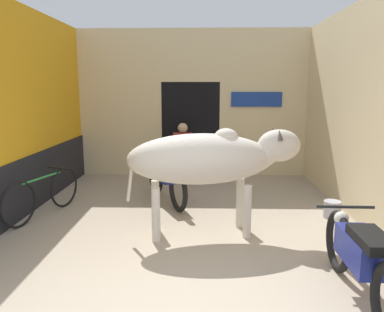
{
  "coord_description": "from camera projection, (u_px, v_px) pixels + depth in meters",
  "views": [
    {
      "loc": [
        0.24,
        -2.78,
        1.96
      ],
      "look_at": [
        0.08,
        2.49,
        1.0
      ],
      "focal_mm": 35.0,
      "sensor_mm": 36.0,
      "label": 1
    }
  ],
  "objects": [
    {
      "name": "motorcycle_near",
      "position": [
        361.0,
        257.0,
        3.41
      ],
      "size": [
        0.58,
        1.89,
        0.77
      ],
      "color": "black",
      "rests_on": "ground_plane"
    },
    {
      "name": "wall_right_with_door",
      "position": [
        366.0,
        114.0,
        5.4
      ],
      "size": [
        0.22,
        5.54,
        3.22
      ],
      "color": "beige",
      "rests_on": "ground_plane"
    },
    {
      "name": "bicycle",
      "position": [
        43.0,
        194.0,
        5.74
      ],
      "size": [
        0.6,
        1.62,
        0.69
      ],
      "color": "black",
      "rests_on": "ground_plane"
    },
    {
      "name": "wall_left_shopfront",
      "position": [
        14.0,
        115.0,
        5.59
      ],
      "size": [
        0.25,
        5.54,
        3.22
      ],
      "color": "orange",
      "rests_on": "ground_plane"
    },
    {
      "name": "bucket",
      "position": [
        332.0,
        209.0,
        5.71
      ],
      "size": [
        0.26,
        0.26,
        0.26
      ],
      "color": "#A8A8B2",
      "rests_on": "ground_plane"
    },
    {
      "name": "wall_back_with_doorway",
      "position": [
        192.0,
        113.0,
        8.55
      ],
      "size": [
        5.02,
        0.93,
        3.22
      ],
      "color": "beige",
      "rests_on": "ground_plane"
    },
    {
      "name": "motorcycle_far",
      "position": [
        166.0,
        177.0,
        6.46
      ],
      "size": [
        0.89,
        1.68,
        0.79
      ],
      "color": "black",
      "rests_on": "ground_plane"
    },
    {
      "name": "shopkeeper_seated",
      "position": [
        183.0,
        151.0,
        7.87
      ],
      "size": [
        0.4,
        0.33,
        1.23
      ],
      "color": "#282833",
      "rests_on": "ground_plane"
    },
    {
      "name": "cow",
      "position": [
        210.0,
        159.0,
        4.93
      ],
      "size": [
        2.37,
        0.98,
        1.44
      ],
      "color": "beige",
      "rests_on": "ground_plane"
    },
    {
      "name": "plastic_stool",
      "position": [
        170.0,
        169.0,
        8.16
      ],
      "size": [
        0.31,
        0.31,
        0.41
      ],
      "color": "beige",
      "rests_on": "ground_plane"
    }
  ]
}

